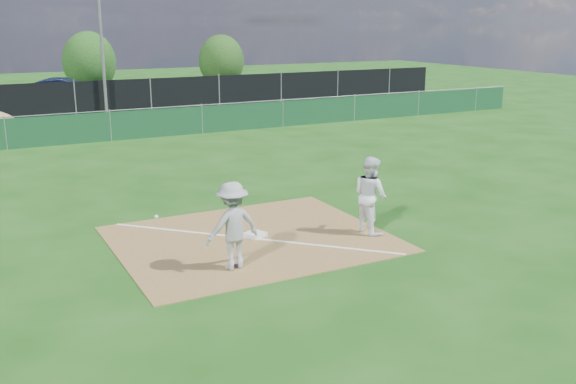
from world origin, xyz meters
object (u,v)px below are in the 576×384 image
Objects in this scene: play_at_first at (233,226)px; tree_right at (221,61)px; light_pole at (101,37)px; tree_mid at (89,62)px; car_right at (125,91)px; car_mid at (66,92)px; first_base at (255,235)px; runner at (370,195)px.

tree_right reaches higher than play_at_first.
light_pole reaches higher than tree_mid.
car_right is (4.93, 28.83, -0.27)m from play_at_first.
car_right is (3.63, 1.01, -0.18)m from car_mid.
tree_right is at bearing 43.17° from light_pole.
car_mid is at bearing 87.32° from play_at_first.
play_at_first is at bearing -161.48° from car_mid.
first_base is 26.28m from car_mid.
tree_right reaches higher than runner.
first_base is 32.50m from tree_mid.
first_base is (-1.37, -21.60, -3.94)m from light_pole.
play_at_first reaches higher than car_right.
tree_right is at bearing -19.88° from runner.
car_mid is at bearing -156.15° from tree_right.
tree_right reaches higher than first_base.
first_base is at bearing 52.61° from play_at_first.
play_at_first is at bearing 95.85° from runner.
tree_right is (9.20, -0.85, -0.15)m from tree_mid.
runner is at bearing 9.62° from play_at_first.
play_at_first reaches higher than car_mid.
light_pole is 1.92× the size of tree_mid.
runner is at bearing -159.30° from car_right.
car_mid is at bearing -113.10° from tree_mid.
runner is (3.73, 0.63, 0.00)m from play_at_first.
first_base is at bearing -93.63° from light_pole.
light_pole is 18.97× the size of first_base.
play_at_first is 27.85m from car_mid.
tree_right is at bearing -5.27° from tree_mid.
car_right is 1.03× the size of tree_mid.
car_right is 9.27m from tree_right.
car_right is at bearing -78.30° from tree_mid.
light_pole is at bearing -143.70° from car_mid.
runner is 33.27m from tree_mid.
runner is 0.47× the size of tree_right.
car_right is (1.20, 28.20, -0.28)m from runner.
tree_right is (10.52, 9.87, -2.00)m from light_pole.
light_pole is 2.06× the size of tree_right.
tree_right is (11.89, 31.47, 1.94)m from first_base.
first_base is 2.83m from runner.
first_base is 0.23× the size of runner.
tree_right is (11.78, 5.21, 1.18)m from car_mid.
car_right is at bearing -6.22° from runner.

